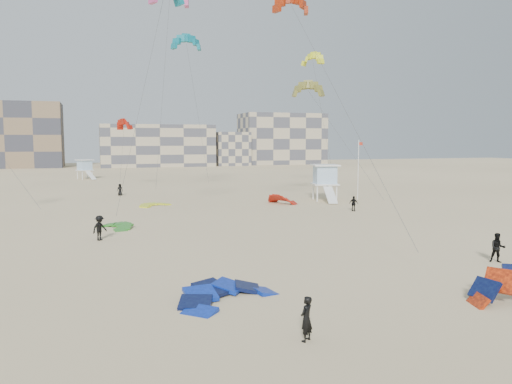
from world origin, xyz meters
name	(u,v)px	position (x,y,z in m)	size (l,w,h in m)	color
ground	(283,318)	(0.00, 0.00, 0.00)	(320.00, 320.00, 0.00)	beige
kite_ground_blue	(226,299)	(-1.65, 3.08, 0.00)	(4.87, 5.01, 1.12)	#0D2DB8
kite_ground_green	(115,228)	(-5.85, 24.54, 0.00)	(3.50, 3.68, 0.69)	#258425
kite_ground_red_far	(282,204)	(13.52, 35.77, 0.00)	(3.70, 3.45, 1.83)	red
kite_ground_yellow	(154,206)	(-1.08, 38.22, 0.00)	(3.47, 3.64, 0.44)	#E9FB2D
kitesurfer_main	(306,319)	(-0.06, -2.56, 0.85)	(0.62, 0.41, 1.69)	black
kitesurfer_b	(498,248)	(15.83, 4.92, 0.90)	(0.88, 0.68, 1.80)	black
kitesurfer_c	(100,228)	(-7.13, 19.40, 0.93)	(1.20, 0.69, 1.86)	black
kitesurfer_d	(354,204)	(18.47, 27.47, 0.80)	(0.94, 0.39, 1.60)	black
kitesurfer_e	(120,190)	(-4.24, 50.66, 0.80)	(0.78, 0.51, 1.59)	black
kitesurfer_f	(327,181)	(28.44, 54.24, 0.89)	(1.65, 0.52, 1.78)	black
kite_fly_orange	(292,6)	(10.38, 25.21, 19.76)	(3.41, 21.89, 19.73)	#F43F0D
kite_fly_olive	(308,90)	(18.29, 39.27, 13.65)	(6.49, 14.41, 14.17)	olive
kite_fly_yellow	(313,60)	(23.54, 49.69, 19.19)	(7.28, 4.86, 19.59)	#E9FB2D
kite_fly_teal_b	(186,44)	(5.82, 54.71, 21.42)	(5.58, 4.11, 21.83)	#14788A
kite_fly_red	(124,125)	(-2.89, 60.96, 9.76)	(4.36, 4.31, 10.04)	red
lifeguard_tower_near	(325,183)	(19.79, 37.18, 2.21)	(3.77, 6.45, 4.47)	white
lifeguard_tower_far	(85,169)	(-9.31, 83.01, 1.88)	(3.62, 5.69, 3.80)	white
flagpole	(358,168)	(23.96, 36.38, 3.94)	(0.61, 0.09, 7.49)	white
condo_west_b	(8,135)	(-30.00, 134.00, 9.00)	(28.00, 14.00, 18.00)	#7F674D
condo_mid	(157,146)	(10.00, 130.00, 6.00)	(32.00, 16.00, 12.00)	tan
condo_east	(282,139)	(50.00, 132.00, 8.00)	(26.00, 14.00, 16.00)	tan
condo_fill_right	(231,149)	(32.00, 128.00, 5.00)	(10.00, 10.00, 10.00)	tan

